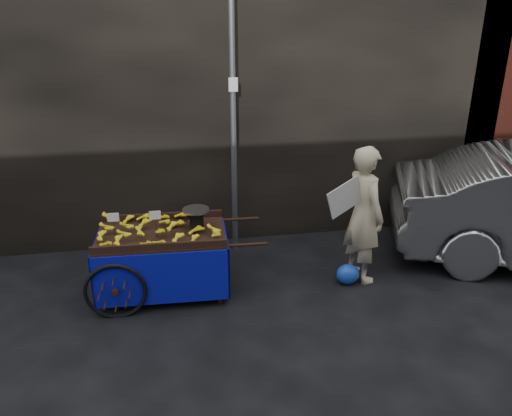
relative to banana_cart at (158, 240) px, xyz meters
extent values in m
plane|color=black|center=(0.79, -0.24, -0.71)|extent=(80.00, 80.00, 0.00)
cube|color=black|center=(-0.21, 2.36, 1.79)|extent=(11.00, 2.00, 5.00)
cylinder|color=slate|center=(1.09, 1.06, 1.29)|extent=(0.08, 0.08, 4.00)
cube|color=white|center=(1.09, 1.01, 1.69)|extent=(0.12, 0.02, 0.18)
cube|color=black|center=(0.05, 0.00, 0.05)|extent=(1.57, 1.02, 0.06)
cube|color=black|center=(0.07, 0.45, 0.12)|extent=(1.53, 0.10, 0.10)
cube|color=black|center=(0.03, -0.45, 0.12)|extent=(1.53, 0.10, 0.10)
cube|color=black|center=(0.70, -0.41, -0.33)|extent=(0.05, 0.05, 0.77)
cube|color=black|center=(0.74, 0.35, -0.33)|extent=(0.05, 0.05, 0.77)
cylinder|color=black|center=(1.04, -0.43, 0.05)|extent=(0.48, 0.06, 0.04)
cylinder|color=black|center=(1.07, 0.34, 0.05)|extent=(0.48, 0.06, 0.04)
torus|color=black|center=(-0.50, -0.50, -0.38)|extent=(0.72, 0.08, 0.72)
torus|color=black|center=(-0.45, 0.54, -0.38)|extent=(0.72, 0.08, 0.72)
cylinder|color=black|center=(-0.48, 0.02, -0.38)|extent=(0.09, 1.07, 0.05)
cube|color=#070C8E|center=(0.03, -0.49, -0.27)|extent=(1.57, 0.09, 0.65)
cube|color=#070C8E|center=(0.07, 0.48, -0.27)|extent=(1.57, 0.09, 0.65)
cube|color=#070C8E|center=(-0.73, 0.03, -0.27)|extent=(0.06, 1.00, 0.65)
cube|color=#070C8E|center=(0.82, -0.04, -0.27)|extent=(0.06, 1.00, 0.65)
cube|color=black|center=(0.48, 0.03, 0.21)|extent=(0.18, 0.14, 0.15)
cylinder|color=silver|center=(0.48, 0.03, 0.35)|extent=(0.34, 0.34, 0.03)
cube|color=white|center=(-0.48, -0.09, 0.37)|extent=(0.13, 0.02, 0.11)
cube|color=white|center=(0.00, -0.11, 0.37)|extent=(0.13, 0.02, 0.11)
imported|color=#C8B994|center=(2.59, -0.10, 0.18)|extent=(0.60, 0.75, 1.79)
cube|color=silver|center=(2.27, -0.25, 0.49)|extent=(0.55, 0.24, 0.50)
ellipsoid|color=#163FAB|center=(2.38, -0.25, -0.58)|extent=(0.30, 0.24, 0.27)
camera|label=1|loc=(0.21, -5.61, 2.62)|focal=35.00mm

